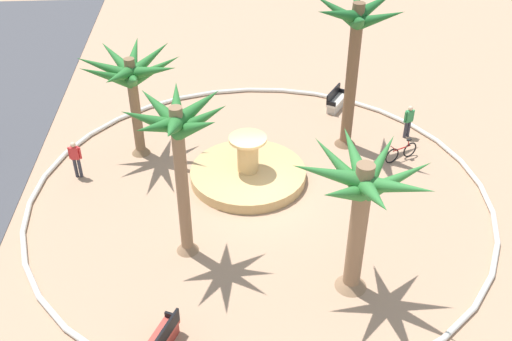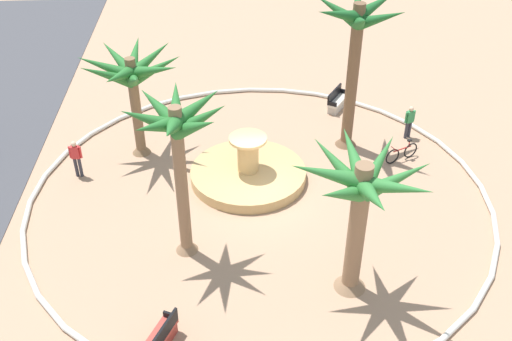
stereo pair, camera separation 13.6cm
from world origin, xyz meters
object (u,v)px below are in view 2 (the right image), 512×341
palm_tree_mid_plaza (177,137)px  bench_east (159,340)px  person_cyclist_helmet (409,121)px  bench_west (337,102)px  palm_tree_far_side (360,196)px  fountain (248,173)px  palm_tree_near_fountain (356,41)px  person_cyclist_photo (76,157)px  palm_tree_by_curb (132,76)px  bicycle_red_frame (402,153)px

palm_tree_mid_plaza → bench_east: bearing=171.3°
person_cyclist_helmet → bench_west: bearing=43.2°
palm_tree_far_side → person_cyclist_helmet: bearing=-25.8°
fountain → palm_tree_far_side: palm_tree_far_side is taller
palm_tree_near_fountain → palm_tree_mid_plaza: (-6.63, 6.91, -0.23)m
palm_tree_far_side → person_cyclist_photo: palm_tree_far_side is taller
person_cyclist_helmet → person_cyclist_photo: size_ratio=0.95×
person_cyclist_photo → palm_tree_near_fountain: bearing=-81.2°
palm_tree_mid_plaza → palm_tree_far_side: bearing=-110.9°
palm_tree_by_curb → bicycle_red_frame: size_ratio=3.03×
person_cyclist_photo → bench_east: bearing=-156.1°
palm_tree_near_fountain → palm_tree_far_side: 8.91m
fountain → bench_east: (-8.45, 3.02, 0.05)m
bench_east → palm_tree_near_fountain: bearing=-34.8°
palm_tree_near_fountain → person_cyclist_photo: (-1.80, 11.58, -4.00)m
palm_tree_far_side → person_cyclist_helmet: size_ratio=3.19×
bench_east → person_cyclist_helmet: bearing=-42.9°
palm_tree_by_curb → bicycle_red_frame: 11.88m
palm_tree_mid_plaza → bench_west: 12.99m
palm_tree_by_curb → person_cyclist_photo: bearing=124.2°
palm_tree_far_side → person_cyclist_photo: (6.91, 10.11, -2.81)m
palm_tree_far_side → bench_east: (-2.17, 6.09, -3.41)m
palm_tree_near_fountain → bench_east: bearing=145.2°
palm_tree_near_fountain → palm_tree_mid_plaza: size_ratio=1.12×
palm_tree_mid_plaza → person_cyclist_photo: bearing=44.1°
bicycle_red_frame → person_cyclist_photo: (-0.37, 13.75, 0.57)m
bench_east → person_cyclist_helmet: (11.28, -10.49, 0.56)m
bicycle_red_frame → person_cyclist_helmet: person_cyclist_helmet is taller
palm_tree_near_fountain → palm_tree_mid_plaza: 9.58m
palm_tree_near_fountain → person_cyclist_helmet: 5.01m
bicycle_red_frame → palm_tree_near_fountain: bearing=56.5°
palm_tree_mid_plaza → palm_tree_far_side: palm_tree_mid_plaza is taller
palm_tree_mid_plaza → bench_west: bearing=-35.4°
bicycle_red_frame → palm_tree_by_curb: bearing=83.6°
bench_west → bicycle_red_frame: 5.17m
palm_tree_far_side → palm_tree_by_curb: bearing=41.9°
palm_tree_by_curb → bicycle_red_frame: (-1.28, -11.32, -3.37)m
fountain → palm_tree_by_curb: bearing=63.9°
bench_west → bicycle_red_frame: bearing=-157.3°
palm_tree_near_fountain → palm_tree_far_side: palm_tree_near_fountain is taller
fountain → person_cyclist_photo: bearing=85.0°
palm_tree_near_fountain → bench_east: 14.01m
palm_tree_near_fountain → person_cyclist_photo: size_ratio=4.03×
fountain → bench_east: size_ratio=2.88×
palm_tree_by_curb → fountain: bearing=-116.1°
bench_west → palm_tree_far_side: bearing=172.2°
bench_west → bicycle_red_frame: (-4.77, -1.99, 0.04)m
palm_tree_by_curb → person_cyclist_helmet: 12.43m
fountain → bench_west: (5.76, -4.71, 0.05)m
palm_tree_by_curb → bench_east: palm_tree_by_curb is taller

